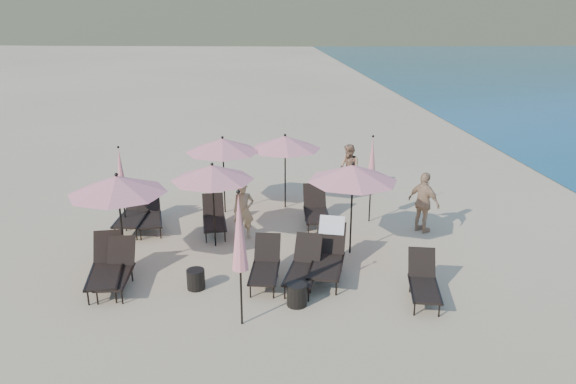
{
  "coord_description": "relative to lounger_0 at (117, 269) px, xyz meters",
  "views": [
    {
      "loc": [
        -1.15,
        -11.05,
        6.03
      ],
      "look_at": [
        0.16,
        3.5,
        1.1
      ],
      "focal_mm": 35.0,
      "sensor_mm": 36.0,
      "label": 1
    }
  ],
  "objects": [
    {
      "name": "umbrella_closed_1",
      "position": [
        6.49,
        3.42,
        1.34
      ],
      "size": [
        0.3,
        0.3,
        2.56
      ],
      "color": "black",
      "rests_on": "ground"
    },
    {
      "name": "side_table_1",
      "position": [
        3.89,
        -1.16,
        -0.2
      ],
      "size": [
        0.42,
        0.42,
        0.49
      ],
      "primitive_type": "cylinder",
      "color": "black",
      "rests_on": "ground"
    },
    {
      "name": "lounger_4",
      "position": [
        4.77,
        0.19,
        0.13
      ],
      "size": [
        1.17,
        2.01,
        1.19
      ],
      "rotation": [
        0.0,
        0.0,
        -0.27
      ],
      "color": "black",
      "rests_on": "ground"
    },
    {
      "name": "side_table_0",
      "position": [
        1.74,
        -0.23,
        -0.22
      ],
      "size": [
        0.4,
        0.4,
        0.45
      ],
      "primitive_type": "cylinder",
      "color": "black",
      "rests_on": "ground"
    },
    {
      "name": "lounger_7",
      "position": [
        0.23,
        3.41,
        0.0
      ],
      "size": [
        0.87,
        1.74,
        0.95
      ],
      "rotation": [
        0.0,
        0.0,
        0.15
      ],
      "color": "black",
      "rests_on": "ground"
    },
    {
      "name": "lounger_8",
      "position": [
        2.03,
        3.02,
        -0.02
      ],
      "size": [
        0.72,
        1.62,
        0.91
      ],
      "rotation": [
        0.0,
        0.0,
        0.07
      ],
      "color": "black",
      "rests_on": "ground"
    },
    {
      "name": "lounger_3",
      "position": [
        4.15,
        -0.21,
        0.0
      ],
      "size": [
        1.1,
        1.77,
        0.95
      ],
      "rotation": [
        0.0,
        0.0,
        -0.31
      ],
      "color": "black",
      "rests_on": "ground"
    },
    {
      "name": "lounger_9",
      "position": [
        4.91,
        3.31,
        0.03
      ],
      "size": [
        0.75,
        1.78,
        1.0
      ],
      "rotation": [
        0.0,
        0.0,
        -0.05
      ],
      "color": "black",
      "rests_on": "ground"
    },
    {
      "name": "lounger_0",
      "position": [
        0.0,
        0.0,
        0.0
      ],
      "size": [
        0.68,
        1.66,
        0.94
      ],
      "rotation": [
        0.0,
        0.0,
        -0.03
      ],
      "color": "black",
      "rests_on": "ground"
    },
    {
      "name": "lounger_6",
      "position": [
        -0.21,
        3.5,
        0.05
      ],
      "size": [
        0.9,
        1.91,
        1.06
      ],
      "rotation": [
        0.0,
        0.0,
        -0.11
      ],
      "color": "black",
      "rests_on": "ground"
    },
    {
      "name": "umbrella_closed_0",
      "position": [
        2.74,
        -1.78,
        1.5
      ],
      "size": [
        0.33,
        0.33,
        2.8
      ],
      "color": "black",
      "rests_on": "ground"
    },
    {
      "name": "umbrella_open_4",
      "position": [
        4.16,
        4.81,
        1.62
      ],
      "size": [
        2.17,
        2.17,
        2.34
      ],
      "color": "black",
      "rests_on": "ground"
    },
    {
      "name": "umbrella_open_2",
      "position": [
        5.51,
        1.32,
        1.67
      ],
      "size": [
        2.22,
        2.22,
        2.39
      ],
      "color": "black",
      "rests_on": "ground"
    },
    {
      "name": "umbrella_open_1",
      "position": [
        2.09,
        2.05,
        1.56
      ],
      "size": [
        2.1,
        2.1,
        2.26
      ],
      "color": "black",
      "rests_on": "ground"
    },
    {
      "name": "beachgoer_b",
      "position": [
        6.39,
        6.08,
        0.37
      ],
      "size": [
        0.88,
        0.97,
        1.63
      ],
      "primitive_type": "imported",
      "rotation": [
        0.0,
        0.0,
        -1.17
      ],
      "color": "#AC7958",
      "rests_on": "ground"
    },
    {
      "name": "lounger_1",
      "position": [
        -0.25,
        0.09,
        0.04
      ],
      "size": [
        0.81,
        1.84,
        1.03
      ],
      "rotation": [
        0.0,
        0.0,
        0.07
      ],
      "color": "black",
      "rests_on": "ground"
    },
    {
      "name": "beachgoer_a",
      "position": [
        2.85,
        2.53,
        0.34
      ],
      "size": [
        0.62,
        0.46,
        1.55
      ],
      "primitive_type": "imported",
      "rotation": [
        0.0,
        0.0,
        0.16
      ],
      "color": "tan",
      "rests_on": "ground"
    },
    {
      "name": "lounger_2",
      "position": [
        3.29,
        -0.05,
        -0.01
      ],
      "size": [
        0.84,
        1.67,
        0.92
      ],
      "rotation": [
        0.0,
        0.0,
        -0.15
      ],
      "color": "black",
      "rests_on": "ground"
    },
    {
      "name": "umbrella_closed_2",
      "position": [
        -0.42,
        3.3,
        1.25
      ],
      "size": [
        0.28,
        0.28,
        2.44
      ],
      "color": "black",
      "rests_on": "ground"
    },
    {
      "name": "beachgoer_c",
      "position": [
        7.77,
        2.52,
        0.41
      ],
      "size": [
        0.92,
        1.06,
        1.71
      ],
      "primitive_type": "imported",
      "rotation": [
        0.0,
        0.0,
        2.19
      ],
      "color": "tan",
      "rests_on": "ground"
    },
    {
      "name": "umbrella_open_3",
      "position": [
        2.3,
        4.54,
        1.65
      ],
      "size": [
        2.2,
        2.2,
        2.36
      ],
      "color": "black",
      "rests_on": "ground"
    },
    {
      "name": "umbrella_open_0",
      "position": [
        0.01,
        0.83,
        1.69
      ],
      "size": [
        2.24,
        2.24,
        2.42
      ],
      "color": "black",
      "rests_on": "ground"
    },
    {
      "name": "ground",
      "position": [
        3.93,
        -0.47,
        -0.44
      ],
      "size": [
        800.0,
        800.0,
        0.0
      ],
      "primitive_type": "plane",
      "color": "#D6BA8C",
      "rests_on": "ground"
    },
    {
      "name": "lounger_5",
      "position": [
        6.62,
        -1.11,
        -0.02
      ],
      "size": [
        0.9,
        1.65,
        0.9
      ],
      "rotation": [
        0.0,
        0.0,
        -0.2
      ],
      "color": "black",
      "rests_on": "ground"
    }
  ]
}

